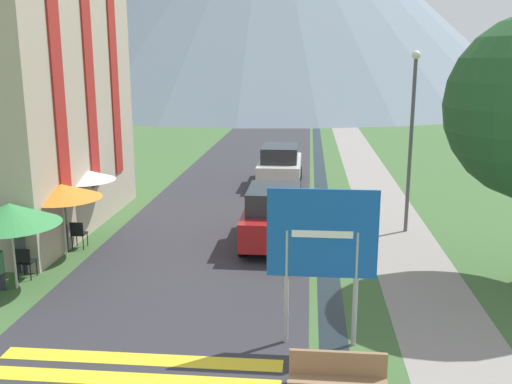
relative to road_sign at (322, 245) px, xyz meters
The scene contains 16 objects.
ground_plane 15.69m from the road_sign, 93.35° to the left, with size 160.00×160.00×0.00m, color #3D6033.
road 25.83m from the road_sign, 97.61° to the left, with size 6.40×60.00×0.01m.
footpath 25.75m from the road_sign, 83.98° to the left, with size 2.20×60.00×0.01m.
drainage_channel 25.61m from the road_sign, 89.35° to the left, with size 0.60×60.00×0.00m.
crosswalk_marking 4.33m from the road_sign, 154.11° to the right, with size 5.44×1.84×0.01m.
road_sign is the anchor object (origin of this frame).
parked_car_near 6.53m from the road_sign, 101.75° to the left, with size 1.92×3.95×1.82m.
parked_car_far 15.05m from the road_sign, 96.05° to the left, with size 1.95×4.35×1.82m.
cafe_chair_far_left 9.04m from the road_sign, 143.62° to the left, with size 0.40×0.40×0.85m.
cafe_chair_near_left 8.23m from the road_sign, 159.80° to the left, with size 0.40×0.40×0.85m.
cafe_umbrella_front_green 7.82m from the road_sign, 163.92° to the left, with size 2.43×2.43×2.20m.
cafe_umbrella_middle_orange 8.70m from the road_sign, 147.25° to the left, with size 2.26×2.26×2.12m.
cafe_umbrella_rear_white 10.26m from the road_sign, 137.57° to the left, with size 2.09×2.09×2.13m.
person_seated_near 8.64m from the road_sign, 157.92° to the left, with size 0.32×0.32×1.23m.
person_standing_terrace 9.05m from the road_sign, 146.63° to the left, with size 0.32×0.32×1.74m.
streetlamp 8.68m from the road_sign, 69.66° to the left, with size 0.28×0.28×5.87m.
Camera 1 is at (0.61, -6.11, 5.60)m, focal length 40.00 mm.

